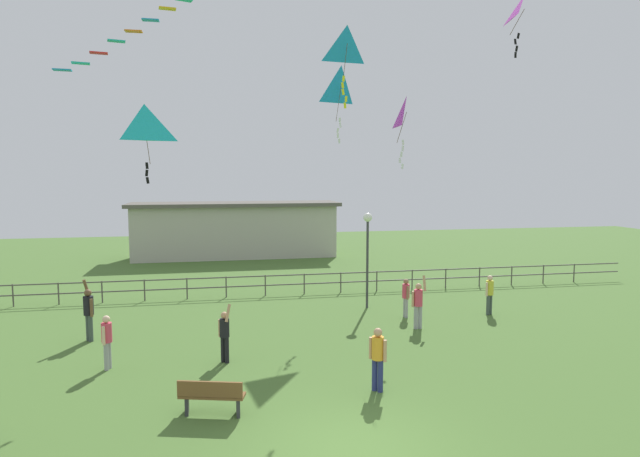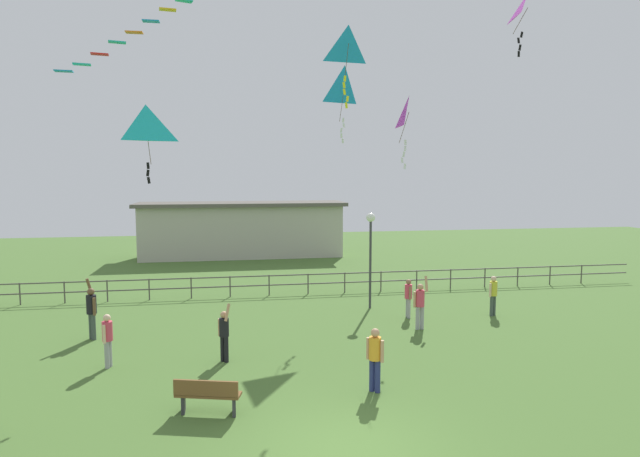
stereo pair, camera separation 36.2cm
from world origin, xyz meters
The scene contains 17 objects.
ground_plane centered at (0.00, 0.00, 0.00)m, with size 80.00×80.00×0.00m, color #476B2D.
lamppost centered at (3.51, 10.97, 2.91)m, with size 0.36×0.36×3.95m.
park_bench centered at (-2.74, 2.14, 0.46)m, with size 1.56×0.79×0.85m.
person_1 centered at (7.94, 9.00, 0.90)m, with size 0.43×0.29×1.57m.
person_2 centered at (1.39, 2.72, 0.95)m, with size 0.38×0.38×1.65m.
person_3 centered at (4.56, 9.26, 0.87)m, with size 0.28×0.46×1.51m.
person_4 centered at (-6.76, 8.50, 1.03)m, with size 0.39×0.54×2.05m.
person_5 centered at (-5.66, 5.67, 0.89)m, with size 0.29×0.46×1.55m.
person_6 centered at (-2.39, 5.56, 0.90)m, with size 0.39×0.45×1.78m.
person_7 centered at (4.46, 7.71, 0.97)m, with size 0.50×0.32×1.94m.
kite_0 centered at (2.68, 12.24, 9.20)m, with size 1.25×0.83×3.19m.
kite_1 centered at (1.82, 7.80, 9.76)m, with size 1.14×0.67×2.67m.
kite_2 centered at (7.91, 7.27, 11.09)m, with size 0.82×1.19×2.08m.
kite_3 centered at (4.35, 8.96, 7.71)m, with size 0.59×1.07×2.65m.
kite_6 centered at (-4.64, 7.27, 6.91)m, with size 1.34×1.25×2.31m.
waterfront_railing centered at (-0.35, 14.00, 0.63)m, with size 36.04×0.06×0.95m.
pavilion_building centered at (-1.32, 26.00, 1.86)m, with size 13.81×3.77×3.68m.
Camera 1 is at (-2.54, -9.71, 5.48)m, focal length 29.61 mm.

